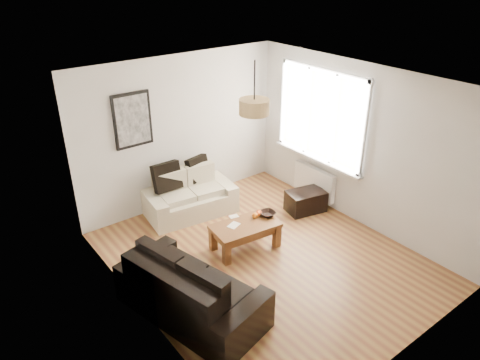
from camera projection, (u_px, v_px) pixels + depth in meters
floor at (265, 258)px, 6.61m from camera, size 4.50×4.50×0.00m
ceiling at (270, 83)px, 5.44m from camera, size 3.80×4.50×0.00m
wall_back at (181, 132)px, 7.62m from camera, size 3.80×0.04×2.60m
wall_front at (416, 261)px, 4.43m from camera, size 3.80×0.04×2.60m
wall_left at (137, 226)px, 4.99m from camera, size 0.04×4.50×2.60m
wall_right at (359, 146)px, 7.06m from camera, size 0.04×4.50×2.60m
window_bay at (321, 115)px, 7.47m from camera, size 0.14×1.90×1.60m
radiator at (314, 181)px, 8.00m from camera, size 0.10×0.90×0.52m
poster at (132, 120)px, 6.95m from camera, size 0.62×0.04×0.87m
pendant_shade at (254, 107)px, 5.82m from camera, size 0.40×0.40×0.20m
loveseat_cream at (190, 194)px, 7.62m from camera, size 1.56×0.99×0.73m
sofa_leather at (191, 287)px, 5.45m from camera, size 1.31×2.01×0.80m
coffee_table at (245, 236)px, 6.77m from camera, size 1.06×0.66×0.41m
ottoman at (306, 201)px, 7.76m from camera, size 0.72×0.55×0.37m
cushion_left at (167, 177)px, 7.42m from camera, size 0.47×0.15×0.47m
cushion_right at (198, 169)px, 7.76m from camera, size 0.44×0.21×0.42m
fruit_bowl at (268, 214)px, 6.90m from camera, size 0.26×0.26×0.06m
orange_a at (258, 213)px, 6.88m from camera, size 0.09×0.09×0.08m
orange_b at (259, 212)px, 6.91m from camera, size 0.10×0.10×0.08m
orange_c at (255, 215)px, 6.83m from camera, size 0.11×0.11×0.09m
papers at (234, 225)px, 6.66m from camera, size 0.22×0.18×0.01m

